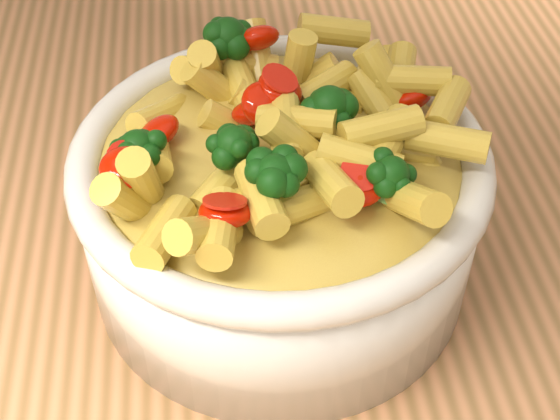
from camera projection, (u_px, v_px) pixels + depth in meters
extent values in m
cube|color=tan|center=(322.00, 248.00, 0.51)|extent=(1.20, 0.80, 0.04)
cylinder|color=silver|center=(280.00, 215.00, 0.44)|extent=(0.22, 0.22, 0.09)
ellipsoid|color=silver|center=(280.00, 248.00, 0.46)|extent=(0.20, 0.20, 0.03)
torus|color=silver|center=(280.00, 157.00, 0.41)|extent=(0.22, 0.22, 0.02)
ellipsoid|color=gold|center=(280.00, 157.00, 0.41)|extent=(0.19, 0.19, 0.02)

